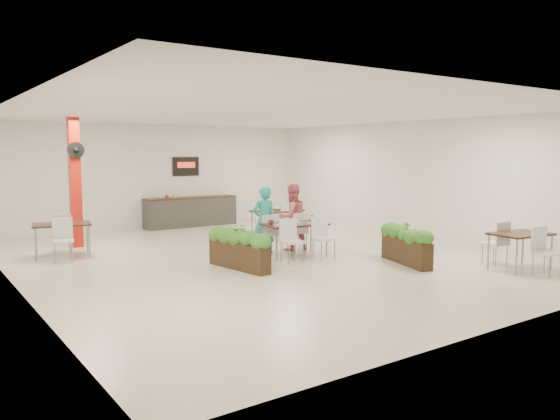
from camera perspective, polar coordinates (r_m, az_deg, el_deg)
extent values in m
plane|color=beige|center=(12.27, -1.98, -4.97)|extent=(12.00, 12.00, 0.00)
cube|color=white|center=(17.41, -12.83, 3.43)|extent=(10.00, 0.10, 3.20)
cube|color=white|center=(7.77, 22.82, 0.09)|extent=(10.00, 0.10, 3.20)
cube|color=white|center=(10.26, -26.16, 1.27)|extent=(0.10, 12.00, 3.20)
cube|color=white|center=(15.37, 13.86, 3.08)|extent=(0.10, 12.00, 3.20)
cube|color=white|center=(12.08, -2.04, 10.10)|extent=(10.00, 12.00, 0.04)
cube|color=#B9190C|center=(14.38, -20.62, 2.68)|extent=(0.25, 0.25, 3.20)
cylinder|color=black|center=(14.19, -20.56, 5.88)|extent=(0.40, 0.06, 0.40)
sphere|color=black|center=(14.15, -20.52, 5.88)|extent=(0.12, 0.12, 0.12)
cube|color=#2E2C29|center=(17.58, -9.29, -0.24)|extent=(3.00, 0.60, 0.90)
cube|color=black|center=(17.54, -9.32, 1.29)|extent=(3.00, 0.62, 0.04)
cube|color=black|center=(17.76, -9.81, 4.51)|extent=(0.90, 0.04, 0.60)
cube|color=#E73F1B|center=(17.74, -9.77, 4.67)|extent=(0.60, 0.02, 0.18)
imported|color=maroon|center=(17.20, -11.73, 1.54)|extent=(0.09, 0.09, 0.19)
imported|color=gold|center=(17.30, -10.97, 1.54)|extent=(0.13, 0.13, 0.17)
cube|color=black|center=(12.30, 1.54, -1.50)|extent=(1.49, 0.96, 0.04)
cylinder|color=gray|center=(11.76, -0.36, -3.70)|extent=(0.04, 0.04, 0.71)
cylinder|color=gray|center=(12.39, 4.89, -3.22)|extent=(0.04, 0.04, 0.71)
cylinder|color=gray|center=(12.35, -1.83, -3.23)|extent=(0.04, 0.04, 0.71)
cylinder|color=gray|center=(12.96, 3.26, -2.80)|extent=(0.04, 0.04, 0.71)
cube|color=white|center=(12.68, -1.38, -2.56)|extent=(0.47, 0.47, 0.05)
cube|color=white|center=(12.47, -0.99, -1.54)|extent=(0.42, 0.09, 0.45)
cylinder|color=gray|center=(12.94, -1.04, -3.44)|extent=(0.02, 0.02, 0.43)
cylinder|color=gray|center=(12.79, -2.40, -3.55)|extent=(0.02, 0.02, 0.43)
cylinder|color=gray|center=(12.64, -0.34, -3.66)|extent=(0.02, 0.02, 0.43)
cylinder|color=gray|center=(12.49, -1.72, -3.78)|extent=(0.02, 0.02, 0.43)
cube|color=white|center=(13.05, 1.77, -2.31)|extent=(0.47, 0.47, 0.05)
cube|color=white|center=(12.85, 2.19, -1.32)|extent=(0.42, 0.09, 0.45)
cylinder|color=gray|center=(13.31, 2.04, -3.17)|extent=(0.02, 0.02, 0.43)
cylinder|color=gray|center=(13.15, 0.75, -3.28)|extent=(0.02, 0.02, 0.43)
cylinder|color=gray|center=(13.03, 2.79, -3.38)|extent=(0.02, 0.02, 0.43)
cylinder|color=gray|center=(12.86, 1.48, -3.50)|extent=(0.02, 0.02, 0.43)
cube|color=white|center=(11.63, 1.28, -3.33)|extent=(0.47, 0.47, 0.05)
cube|color=white|center=(11.75, 0.83, -2.00)|extent=(0.42, 0.09, 0.45)
cylinder|color=gray|center=(11.44, 0.95, -4.68)|extent=(0.02, 0.02, 0.43)
cylinder|color=gray|center=(11.61, 2.42, -4.53)|extent=(0.02, 0.02, 0.43)
cylinder|color=gray|center=(11.73, 0.14, -4.41)|extent=(0.02, 0.02, 0.43)
cylinder|color=gray|center=(11.90, 1.59, -4.27)|extent=(0.02, 0.02, 0.43)
cube|color=white|center=(12.03, 4.61, -3.03)|extent=(0.47, 0.47, 0.05)
cube|color=white|center=(12.16, 4.14, -1.75)|extent=(0.42, 0.09, 0.45)
cylinder|color=gray|center=(11.84, 4.35, -4.33)|extent=(0.02, 0.02, 0.43)
cylinder|color=gray|center=(12.03, 5.72, -4.19)|extent=(0.02, 0.02, 0.43)
cylinder|color=gray|center=(12.13, 3.49, -4.08)|extent=(0.02, 0.02, 0.43)
cylinder|color=gray|center=(12.31, 4.84, -3.95)|extent=(0.02, 0.02, 0.43)
cube|color=white|center=(12.04, 0.33, -1.53)|extent=(0.33, 0.33, 0.01)
ellipsoid|color=#9F4127|center=(12.03, 0.33, -1.19)|extent=(0.22, 0.22, 0.13)
cube|color=white|center=(12.45, 1.67, -1.29)|extent=(0.29, 0.29, 0.01)
ellipsoid|color=gold|center=(12.44, 1.67, -1.01)|extent=(0.18, 0.18, 0.11)
cube|color=white|center=(12.39, 3.43, -1.33)|extent=(0.29, 0.29, 0.01)
ellipsoid|color=#531D10|center=(12.39, 3.43, -1.07)|extent=(0.16, 0.16, 0.10)
cube|color=white|center=(12.12, 1.76, -1.49)|extent=(0.20, 0.20, 0.01)
ellipsoid|color=white|center=(12.11, 1.76, -1.28)|extent=(0.12, 0.12, 0.07)
cylinder|color=orange|center=(12.69, 3.37, -0.85)|extent=(0.07, 0.07, 0.15)
imported|color=brown|center=(12.12, -0.95, -1.29)|extent=(0.12, 0.12, 0.10)
imported|color=teal|center=(12.59, -1.68, -1.10)|extent=(0.61, 0.44, 1.56)
imported|color=#EC6979|center=(13.04, 1.26, -0.77)|extent=(0.84, 0.69, 1.60)
cube|color=black|center=(11.04, -4.32, -4.77)|extent=(0.50, 1.68, 0.55)
ellipsoid|color=#245D1A|center=(10.46, -2.03, -3.16)|extent=(0.40, 0.40, 0.32)
ellipsoid|color=#245D1A|center=(10.71, -3.21, -2.94)|extent=(0.40, 0.40, 0.32)
ellipsoid|color=#245D1A|center=(10.98, -4.34, -2.74)|extent=(0.40, 0.40, 0.32)
ellipsoid|color=#245D1A|center=(11.24, -5.42, -2.54)|extent=(0.40, 0.40, 0.32)
ellipsoid|color=#245D1A|center=(11.51, -6.44, -2.35)|extent=(0.40, 0.40, 0.32)
imported|color=#245D1A|center=(10.97, -4.34, -2.43)|extent=(0.32, 0.28, 0.36)
cube|color=black|center=(11.83, 13.03, -4.20)|extent=(0.74, 1.64, 0.54)
ellipsoid|color=#245D1A|center=(11.21, 14.82, -2.78)|extent=(0.40, 0.40, 0.32)
ellipsoid|color=#245D1A|center=(11.48, 13.93, -2.55)|extent=(0.40, 0.40, 0.32)
ellipsoid|color=#245D1A|center=(11.77, 13.07, -2.32)|extent=(0.40, 0.40, 0.32)
ellipsoid|color=#245D1A|center=(12.05, 12.26, -2.11)|extent=(0.40, 0.40, 0.32)
ellipsoid|color=#245D1A|center=(12.34, 11.48, -1.91)|extent=(0.40, 0.40, 0.32)
imported|color=#245D1A|center=(11.76, 13.08, -2.05)|extent=(0.20, 0.20, 0.35)
cube|color=black|center=(13.25, -21.85, -1.39)|extent=(1.37, 1.05, 0.04)
cylinder|color=gray|center=(12.95, -24.19, -3.33)|extent=(0.04, 0.04, 0.71)
cylinder|color=gray|center=(12.98, -19.29, -3.12)|extent=(0.04, 0.04, 0.71)
cylinder|color=gray|center=(13.64, -24.15, -2.88)|extent=(0.04, 0.04, 0.71)
cylinder|color=gray|center=(13.67, -19.50, -2.68)|extent=(0.04, 0.04, 0.71)
cube|color=white|center=(13.88, -21.87, -2.24)|extent=(0.50, 0.50, 0.05)
cube|color=white|center=(13.66, -21.89, -1.31)|extent=(0.42, 0.12, 0.45)
cylinder|color=gray|center=(14.09, -21.16, -3.07)|extent=(0.02, 0.02, 0.43)
cylinder|color=gray|center=(14.08, -22.54, -3.13)|extent=(0.02, 0.02, 0.43)
cylinder|color=gray|center=(13.75, -21.10, -3.28)|extent=(0.02, 0.02, 0.43)
cylinder|color=gray|center=(13.74, -22.52, -3.34)|extent=(0.02, 0.02, 0.43)
cube|color=white|center=(12.69, -21.72, -2.97)|extent=(0.50, 0.50, 0.05)
cube|color=white|center=(12.85, -21.79, -1.75)|extent=(0.42, 0.12, 0.45)
cylinder|color=gray|center=(12.56, -22.43, -4.18)|extent=(0.02, 0.02, 0.43)
cylinder|color=gray|center=(12.57, -20.88, -4.11)|extent=(0.02, 0.02, 0.43)
cylinder|color=gray|center=(12.89, -22.46, -3.93)|extent=(0.02, 0.02, 0.43)
cylinder|color=gray|center=(12.90, -20.95, -3.86)|extent=(0.02, 0.02, 0.43)
imported|color=white|center=(13.24, -21.85, -1.20)|extent=(0.22, 0.22, 0.05)
cube|color=black|center=(15.21, -0.31, -0.06)|extent=(1.39, 1.00, 0.04)
cylinder|color=gray|center=(14.59, -1.14, -1.80)|extent=(0.04, 0.04, 0.71)
cylinder|color=gray|center=(15.37, 2.29, -1.41)|extent=(0.04, 0.04, 0.71)
cylinder|color=gray|center=(15.18, -2.95, -1.51)|extent=(0.04, 0.04, 0.71)
cylinder|color=gray|center=(15.93, 0.45, -1.15)|extent=(0.04, 0.04, 0.71)
cube|color=white|center=(15.70, -1.72, -0.90)|extent=(0.46, 0.46, 0.05)
cube|color=white|center=(15.53, -1.29, -0.05)|extent=(0.42, 0.08, 0.45)
cylinder|color=gray|center=(15.97, -1.63, -1.63)|extent=(0.02, 0.02, 0.43)
cylinder|color=gray|center=(15.76, -2.59, -1.74)|extent=(0.02, 0.02, 0.43)
cylinder|color=gray|center=(15.71, -0.85, -1.76)|extent=(0.02, 0.02, 0.43)
cylinder|color=gray|center=(15.50, -1.82, -1.87)|extent=(0.02, 0.02, 0.43)
cube|color=white|center=(14.80, 1.19, -1.32)|extent=(0.46, 0.46, 0.05)
cube|color=white|center=(14.91, 0.71, -0.30)|extent=(0.42, 0.08, 0.45)
cylinder|color=gray|center=(14.59, 1.14, -2.36)|extent=(0.02, 0.02, 0.43)
cylinder|color=gray|center=(14.82, 2.12, -2.23)|extent=(0.02, 0.02, 0.43)
cylinder|color=gray|center=(14.84, 0.26, -2.21)|extent=(0.02, 0.02, 0.43)
cylinder|color=gray|center=(15.07, 1.24, -2.09)|extent=(0.02, 0.02, 0.43)
imported|color=white|center=(15.21, -0.31, 0.12)|extent=(0.22, 0.22, 0.05)
cube|color=black|center=(11.85, 23.84, -2.30)|extent=(1.23, 0.89, 0.04)
cylinder|color=gray|center=(11.31, 23.48, -4.59)|extent=(0.04, 0.04, 0.71)
cylinder|color=gray|center=(12.14, 26.49, -4.03)|extent=(0.04, 0.04, 0.71)
cylinder|color=gray|center=(11.71, 20.94, -4.14)|extent=(0.04, 0.04, 0.71)
cylinder|color=gray|center=(12.51, 24.02, -3.63)|extent=(0.04, 0.04, 0.71)
cube|color=white|center=(12.26, 21.55, -3.27)|extent=(0.46, 0.46, 0.05)
cube|color=white|center=(12.11, 22.29, -2.22)|extent=(0.42, 0.08, 0.45)
cylinder|color=gray|center=(12.53, 21.41, -4.16)|extent=(0.02, 0.02, 0.43)
cylinder|color=gray|center=(12.28, 20.39, -4.33)|extent=(0.02, 0.02, 0.43)
cylinder|color=gray|center=(12.32, 22.63, -4.38)|extent=(0.02, 0.02, 0.43)
cylinder|color=gray|center=(12.06, 21.62, -4.55)|extent=(0.02, 0.02, 0.43)
cube|color=white|center=(11.55, 26.15, -4.02)|extent=(0.46, 0.46, 0.05)
cube|color=white|center=(11.62, 25.44, -2.68)|extent=(0.42, 0.08, 0.45)
cylinder|color=gray|center=(11.36, 26.31, -5.39)|extent=(0.02, 0.02, 0.43)
cylinder|color=gray|center=(11.55, 24.92, -5.15)|extent=(0.02, 0.02, 0.43)
cylinder|color=gray|center=(11.82, 25.90, -4.94)|extent=(0.02, 0.02, 0.43)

